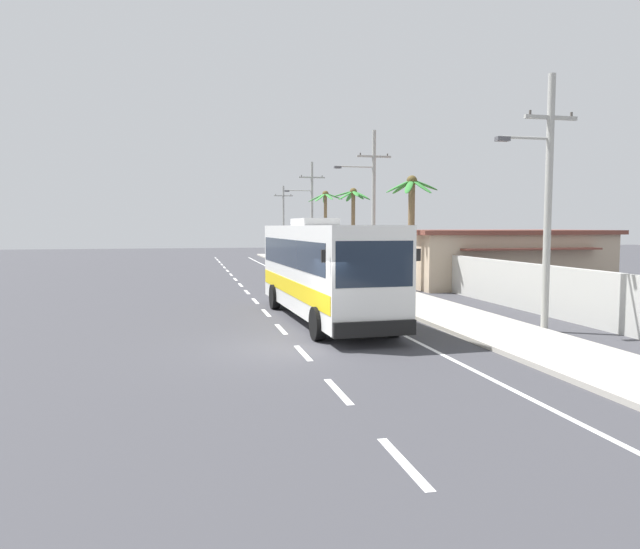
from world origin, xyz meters
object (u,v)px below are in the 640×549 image
Objects in this scene: utility_pole_distant at (283,219)px; palm_nearest at (325,212)px; utility_pole_mid at (372,202)px; palm_second at (411,214)px; palm_third at (353,211)px; pedestrian_near_kerb at (393,275)px; motorcycle_beside_bus at (325,280)px; utility_pole_far at (311,210)px; roadside_building at (494,257)px; coach_bus_foreground at (323,267)px; utility_pole_nearest at (546,197)px.

utility_pole_distant reaches higher than palm_nearest.
utility_pole_mid is 6.03m from palm_second.
palm_third is (0.81, -28.67, 0.22)m from utility_pole_distant.
palm_second is (0.27, -5.96, -0.88)m from utility_pole_mid.
pedestrian_near_kerb is 0.25× the size of palm_nearest.
motorcycle_beside_bus is 3.68m from pedestrian_near_kerb.
utility_pole_mid is 8.30m from palm_third.
roadside_building is at bearing -73.19° from utility_pole_far.
coach_bus_foreground is at bearing -97.58° from utility_pole_distant.
palm_third is (2.31, 15.45, 3.66)m from pedestrian_near_kerb.
palm_second is (6.78, 8.40, 2.19)m from coach_bus_foreground.
palm_nearest is at bearing 76.59° from coach_bus_foreground.
utility_pole_far is 1.43× the size of palm_nearest.
utility_pole_far is 0.78× the size of roadside_building.
roadside_building is (7.75, 3.72, 0.64)m from pedestrian_near_kerb.
palm_third is (1.12, 8.22, -0.38)m from utility_pole_mid.
utility_pole_mid is (6.50, 14.37, 3.07)m from coach_bus_foreground.
pedestrian_near_kerb is 0.18× the size of utility_pole_far.
utility_pole_distant reaches higher than palm_second.
utility_pole_mid is 1.47× the size of palm_third.
palm_second is at bearing -89.20° from utility_pole_far.
palm_nearest reaches higher than roadside_building.
utility_pole_nearest is (1.20, -11.21, 3.44)m from pedestrian_near_kerb.
palm_second is at bearing -162.99° from pedestrian_near_kerb.
utility_pole_mid is (4.30, 5.30, 4.39)m from motorcycle_beside_bus.
pedestrian_near_kerb is at bearing 96.13° from utility_pole_nearest.
motorcycle_beside_bus is at bearing 76.35° from coach_bus_foreground.
palm_nearest is at bearing 89.16° from palm_second.
palm_third reaches higher than coach_bus_foreground.
utility_pole_far is at bearing 79.89° from motorcycle_beside_bus.
utility_pole_far reaches higher than utility_pole_nearest.
utility_pole_distant is (6.82, 51.26, 2.47)m from coach_bus_foreground.
palm_nearest is at bearing 89.04° from utility_pole_nearest.
palm_second reaches higher than pedestrian_near_kerb.
palm_second reaches higher than motorcycle_beside_bus.
roadside_building is (5.44, -11.73, -3.01)m from palm_third.
utility_pole_nearest is at bearing -113.67° from roadside_building.
utility_pole_nearest is 1.35× the size of palm_second.
coach_bus_foreground is at bearing -114.35° from utility_pole_mid.
utility_pole_far is (6.43, 32.81, 3.07)m from coach_bus_foreground.
utility_pole_far reaches higher than motorcycle_beside_bus.
utility_pole_distant is at bearing 83.75° from motorcycle_beside_bus.
palm_nearest is at bearing -89.28° from utility_pole_distant.
coach_bus_foreground is 5.69× the size of motorcycle_beside_bus.
motorcycle_beside_bus is at bearing 171.74° from palm_second.
pedestrian_near_kerb is at bearing -99.32° from utility_pole_mid.
utility_pole_distant is 0.70× the size of roadside_building.
pedestrian_near_kerb is at bearing -139.01° from palm_second.
utility_pole_far is 18.46m from utility_pole_distant.
utility_pole_distant is at bearing 88.80° from utility_pole_far.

